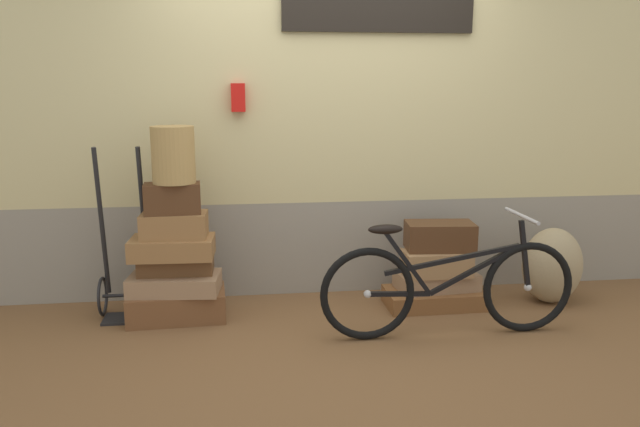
# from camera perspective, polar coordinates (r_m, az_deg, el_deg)

# --- Properties ---
(ground) EXTENTS (9.59, 5.20, 0.06)m
(ground) POSITION_cam_1_polar(r_m,az_deg,el_deg) (4.22, 1.75, -10.89)
(ground) COLOR brown
(station_building) EXTENTS (7.59, 0.74, 2.68)m
(station_building) POSITION_cam_1_polar(r_m,az_deg,el_deg) (4.74, 0.39, 8.75)
(station_building) COLOR gray
(station_building) RESTS_ON ground
(suitcase_0) EXTENTS (0.68, 0.40, 0.20)m
(suitcase_0) POSITION_cam_1_polar(r_m,az_deg,el_deg) (4.45, -13.00, -8.17)
(suitcase_0) COLOR brown
(suitcase_0) RESTS_ON ground
(suitcase_1) EXTENTS (0.64, 0.38, 0.12)m
(suitcase_1) POSITION_cam_1_polar(r_m,az_deg,el_deg) (4.39, -13.20, -6.27)
(suitcase_1) COLOR #937051
(suitcase_1) RESTS_ON suitcase_0
(suitcase_2) EXTENTS (0.51, 0.27, 0.12)m
(suitcase_2) POSITION_cam_1_polar(r_m,az_deg,el_deg) (4.40, -13.07, -4.54)
(suitcase_2) COLOR brown
(suitcase_2) RESTS_ON suitcase_1
(suitcase_3) EXTENTS (0.57, 0.34, 0.14)m
(suitcase_3) POSITION_cam_1_polar(r_m,az_deg,el_deg) (4.33, -13.41, -3.06)
(suitcase_3) COLOR olive
(suitcase_3) RESTS_ON suitcase_2
(suitcase_4) EXTENTS (0.45, 0.28, 0.17)m
(suitcase_4) POSITION_cam_1_polar(r_m,az_deg,el_deg) (4.31, -13.24, -1.04)
(suitcase_4) COLOR olive
(suitcase_4) RESTS_ON suitcase_3
(suitcase_5) EXTENTS (0.38, 0.21, 0.21)m
(suitcase_5) POSITION_cam_1_polar(r_m,az_deg,el_deg) (4.26, -13.40, 1.36)
(suitcase_5) COLOR #4C2D19
(suitcase_5) RESTS_ON suitcase_4
(suitcase_6) EXTENTS (0.70, 0.38, 0.12)m
(suitcase_6) POSITION_cam_1_polar(r_m,az_deg,el_deg) (4.66, 10.39, -7.63)
(suitcase_6) COLOR brown
(suitcase_6) RESTS_ON ground
(suitcase_7) EXTENTS (0.61, 0.35, 0.12)m
(suitcase_7) POSITION_cam_1_polar(r_m,az_deg,el_deg) (4.65, 10.65, -6.09)
(suitcase_7) COLOR #937051
(suitcase_7) RESTS_ON suitcase_6
(suitcase_8) EXTENTS (0.49, 0.25, 0.18)m
(suitcase_8) POSITION_cam_1_polar(r_m,az_deg,el_deg) (4.56, 10.65, -4.50)
(suitcase_8) COLOR #9E754C
(suitcase_8) RESTS_ON suitcase_7
(suitcase_9) EXTENTS (0.51, 0.32, 0.20)m
(suitcase_9) POSITION_cam_1_polar(r_m,az_deg,el_deg) (4.57, 10.95, -2.05)
(suitcase_9) COLOR #4C2D19
(suitcase_9) RESTS_ON suitcase_8
(wicker_basket) EXTENTS (0.28, 0.28, 0.38)m
(wicker_basket) POSITION_cam_1_polar(r_m,az_deg,el_deg) (4.23, -13.34, 5.27)
(wicker_basket) COLOR #A8844C
(wicker_basket) RESTS_ON suitcase_5
(luggage_trolley) EXTENTS (0.36, 0.36, 1.19)m
(luggage_trolley) POSITION_cam_1_polar(r_m,az_deg,el_deg) (4.56, -17.41, -5.48)
(luggage_trolley) COLOR black
(luggage_trolley) RESTS_ON ground
(burlap_sack) EXTENTS (0.44, 0.38, 0.57)m
(burlap_sack) POSITION_cam_1_polar(r_m,az_deg,el_deg) (4.91, 20.55, -4.49)
(burlap_sack) COLOR #9E8966
(burlap_sack) RESTS_ON ground
(bicycle) EXTENTS (1.67, 0.46, 0.79)m
(bicycle) POSITION_cam_1_polar(r_m,az_deg,el_deg) (4.07, 11.67, -6.62)
(bicycle) COLOR black
(bicycle) RESTS_ON ground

